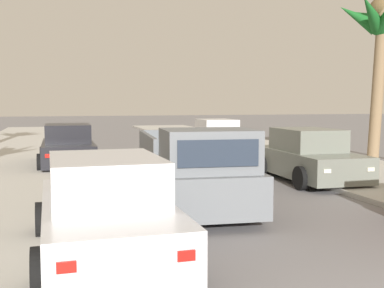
# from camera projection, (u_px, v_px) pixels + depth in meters

# --- Properties ---
(sidewalk_left) EXTENTS (4.96, 60.00, 0.12)m
(sidewalk_left) POSITION_uv_depth(u_px,v_px,m) (0.00, 179.00, 14.18)
(sidewalk_left) COLOR beige
(sidewalk_left) RESTS_ON ground
(sidewalk_right) EXTENTS (4.96, 60.00, 0.12)m
(sidewalk_right) POSITION_uv_depth(u_px,v_px,m) (329.00, 165.00, 17.15)
(sidewalk_right) COLOR beige
(sidewalk_right) RESTS_ON ground
(curb_left) EXTENTS (0.16, 60.00, 0.10)m
(curb_left) POSITION_uv_depth(u_px,v_px,m) (38.00, 177.00, 14.47)
(curb_left) COLOR silver
(curb_left) RESTS_ON ground
(curb_right) EXTENTS (0.16, 60.00, 0.10)m
(curb_right) POSITION_uv_depth(u_px,v_px,m) (302.00, 167.00, 16.86)
(curb_right) COLOR silver
(curb_right) RESTS_ON ground
(pickup_truck) EXTENTS (2.50, 5.34, 1.80)m
(pickup_truck) POSITION_uv_depth(u_px,v_px,m) (194.00, 171.00, 10.57)
(pickup_truck) COLOR slate
(pickup_truck) RESTS_ON ground
(car_left_near) EXTENTS (2.10, 4.29, 1.54)m
(car_left_near) POSITION_uv_depth(u_px,v_px,m) (308.00, 157.00, 14.10)
(car_left_near) COLOR slate
(car_left_near) RESTS_ON ground
(car_right_near) EXTENTS (2.08, 4.29, 1.54)m
(car_right_near) POSITION_uv_depth(u_px,v_px,m) (105.00, 212.00, 7.02)
(car_right_near) COLOR silver
(car_right_near) RESTS_ON ground
(car_left_mid) EXTENTS (2.14, 4.31, 1.54)m
(car_left_mid) POSITION_uv_depth(u_px,v_px,m) (216.00, 137.00, 22.03)
(car_left_mid) COLOR silver
(car_left_mid) RESTS_ON ground
(car_right_mid) EXTENTS (2.04, 4.27, 1.54)m
(car_right_mid) POSITION_uv_depth(u_px,v_px,m) (68.00, 147.00, 17.14)
(car_right_mid) COLOR black
(car_right_mid) RESTS_ON ground
(palm_tree_right_fore) EXTENTS (3.31, 3.58, 5.92)m
(palm_tree_right_fore) POSITION_uv_depth(u_px,v_px,m) (381.00, 29.00, 16.56)
(palm_tree_right_fore) COLOR #846B4C
(palm_tree_right_fore) RESTS_ON ground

